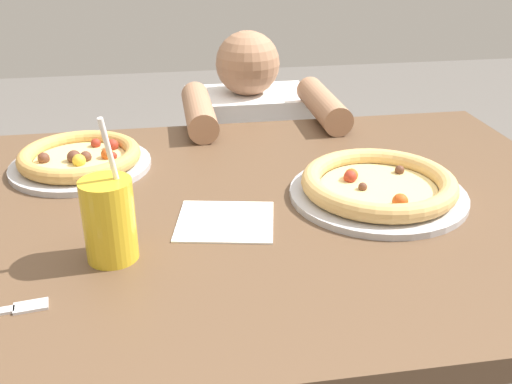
# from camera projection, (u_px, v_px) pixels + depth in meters

# --- Properties ---
(dining_table) EXTENTS (1.28, 0.89, 0.75)m
(dining_table) POSITION_uv_depth(u_px,v_px,m) (247.00, 257.00, 1.10)
(dining_table) COLOR brown
(dining_table) RESTS_ON ground
(pizza_near) EXTENTS (0.32, 0.32, 0.05)m
(pizza_near) POSITION_uv_depth(u_px,v_px,m) (378.00, 187.00, 1.07)
(pizza_near) COLOR #B7B7BC
(pizza_near) RESTS_ON dining_table
(pizza_far) EXTENTS (0.28, 0.28, 0.04)m
(pizza_far) POSITION_uv_depth(u_px,v_px,m) (80.00, 159.00, 1.19)
(pizza_far) COLOR #B7B7BC
(pizza_far) RESTS_ON dining_table
(drink_cup_colored) EXTENTS (0.08, 0.08, 0.22)m
(drink_cup_colored) POSITION_uv_depth(u_px,v_px,m) (109.00, 220.00, 0.87)
(drink_cup_colored) COLOR gold
(drink_cup_colored) RESTS_ON dining_table
(paper_napkin) EXTENTS (0.18, 0.17, 0.00)m
(paper_napkin) POSITION_uv_depth(u_px,v_px,m) (225.00, 221.00, 0.99)
(paper_napkin) COLOR white
(paper_napkin) RESTS_ON dining_table
(diner_seated) EXTENTS (0.38, 0.51, 0.93)m
(diner_seated) POSITION_uv_depth(u_px,v_px,m) (249.00, 197.00, 1.80)
(diner_seated) COLOR #333847
(diner_seated) RESTS_ON ground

